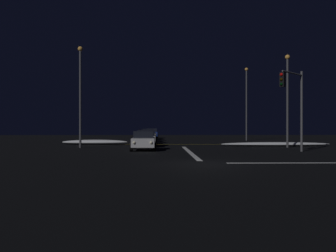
{
  "coord_description": "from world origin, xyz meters",
  "views": [
    {
      "loc": [
        -2.34,
        -19.94,
        2.02
      ],
      "look_at": [
        -1.56,
        11.95,
        1.98
      ],
      "focal_mm": 39.91,
      "sensor_mm": 36.0,
      "label": 1
    }
  ],
  "objects_px": {
    "sedan_orange": "(146,136)",
    "sedan_gray": "(149,135)",
    "streetlamp_right_near": "(287,94)",
    "sedan_silver": "(144,140)",
    "streetlamp_right_far": "(246,99)",
    "sedan_green": "(149,134)",
    "sedan_blue": "(152,133)",
    "traffic_signal_ne": "(294,96)",
    "sedan_white": "(146,138)",
    "streetlamp_left_near": "(80,89)"
  },
  "relations": [
    {
      "from": "sedan_orange",
      "to": "streetlamp_left_near",
      "type": "distance_m",
      "value": 10.64
    },
    {
      "from": "sedan_silver",
      "to": "sedan_blue",
      "type": "xyz_separation_m",
      "value": [
        0.12,
        28.43,
        0.0
      ]
    },
    {
      "from": "sedan_green",
      "to": "sedan_blue",
      "type": "xyz_separation_m",
      "value": [
        0.27,
        6.22,
        0.0
      ]
    },
    {
      "from": "sedan_orange",
      "to": "sedan_blue",
      "type": "height_order",
      "value": "same"
    },
    {
      "from": "sedan_silver",
      "to": "sedan_gray",
      "type": "xyz_separation_m",
      "value": [
        -0.03,
        16.52,
        0.0
      ]
    },
    {
      "from": "streetlamp_right_near",
      "to": "streetlamp_right_far",
      "type": "distance_m",
      "value": 16.01
    },
    {
      "from": "sedan_gray",
      "to": "streetlamp_right_near",
      "type": "relative_size",
      "value": 0.51
    },
    {
      "from": "sedan_orange",
      "to": "streetlamp_left_near",
      "type": "height_order",
      "value": "streetlamp_left_near"
    },
    {
      "from": "sedan_white",
      "to": "streetlamp_left_near",
      "type": "bearing_deg",
      "value": -158.2
    },
    {
      "from": "sedan_gray",
      "to": "sedan_orange",
      "type": "bearing_deg",
      "value": -91.31
    },
    {
      "from": "sedan_white",
      "to": "sedan_orange",
      "type": "height_order",
      "value": "same"
    },
    {
      "from": "sedan_orange",
      "to": "streetlamp_right_near",
      "type": "xyz_separation_m",
      "value": [
        13.19,
        -7.79,
        4.14
      ]
    },
    {
      "from": "sedan_white",
      "to": "sedan_gray",
      "type": "distance_m",
      "value": 10.91
    },
    {
      "from": "sedan_orange",
      "to": "sedan_gray",
      "type": "xyz_separation_m",
      "value": [
        0.13,
        5.48,
        0.0
      ]
    },
    {
      "from": "streetlamp_right_near",
      "to": "streetlamp_left_near",
      "type": "bearing_deg",
      "value": 180.0
    },
    {
      "from": "sedan_white",
      "to": "sedan_orange",
      "type": "bearing_deg",
      "value": 91.83
    },
    {
      "from": "sedan_gray",
      "to": "streetlamp_right_far",
      "type": "height_order",
      "value": "streetlamp_right_far"
    },
    {
      "from": "traffic_signal_ne",
      "to": "sedan_green",
      "type": "bearing_deg",
      "value": 114.64
    },
    {
      "from": "streetlamp_right_far",
      "to": "sedan_blue",
      "type": "bearing_deg",
      "value": 144.57
    },
    {
      "from": "sedan_silver",
      "to": "sedan_white",
      "type": "bearing_deg",
      "value": 89.86
    },
    {
      "from": "sedan_gray",
      "to": "sedan_blue",
      "type": "height_order",
      "value": "same"
    },
    {
      "from": "sedan_orange",
      "to": "streetlamp_right_near",
      "type": "relative_size",
      "value": 0.51
    },
    {
      "from": "sedan_blue",
      "to": "traffic_signal_ne",
      "type": "bearing_deg",
      "value": -70.26
    },
    {
      "from": "streetlamp_right_far",
      "to": "sedan_gray",
      "type": "bearing_deg",
      "value": -168.17
    },
    {
      "from": "sedan_gray",
      "to": "streetlamp_left_near",
      "type": "height_order",
      "value": "streetlamp_left_near"
    },
    {
      "from": "sedan_green",
      "to": "sedan_blue",
      "type": "relative_size",
      "value": 1.0
    },
    {
      "from": "sedan_white",
      "to": "sedan_orange",
      "type": "xyz_separation_m",
      "value": [
        -0.17,
        5.43,
        0.0
      ]
    },
    {
      "from": "streetlamp_right_far",
      "to": "sedan_green",
      "type": "bearing_deg",
      "value": 167.35
    },
    {
      "from": "traffic_signal_ne",
      "to": "streetlamp_right_near",
      "type": "bearing_deg",
      "value": 74.91
    },
    {
      "from": "sedan_silver",
      "to": "streetlamp_right_far",
      "type": "bearing_deg",
      "value": 55.91
    },
    {
      "from": "sedan_white",
      "to": "sedan_green",
      "type": "height_order",
      "value": "same"
    },
    {
      "from": "sedan_white",
      "to": "sedan_gray",
      "type": "relative_size",
      "value": 1.0
    },
    {
      "from": "sedan_silver",
      "to": "sedan_orange",
      "type": "height_order",
      "value": "same"
    },
    {
      "from": "sedan_white",
      "to": "sedan_blue",
      "type": "xyz_separation_m",
      "value": [
        0.11,
        22.83,
        0.0
      ]
    },
    {
      "from": "sedan_silver",
      "to": "sedan_gray",
      "type": "distance_m",
      "value": 16.52
    },
    {
      "from": "sedan_gray",
      "to": "streetlamp_left_near",
      "type": "relative_size",
      "value": 0.47
    },
    {
      "from": "sedan_green",
      "to": "streetlamp_left_near",
      "type": "bearing_deg",
      "value": -106.75
    },
    {
      "from": "sedan_silver",
      "to": "sedan_blue",
      "type": "relative_size",
      "value": 1.0
    },
    {
      "from": "sedan_silver",
      "to": "streetlamp_right_far",
      "type": "distance_m",
      "value": 23.74
    },
    {
      "from": "sedan_orange",
      "to": "streetlamp_right_far",
      "type": "relative_size",
      "value": 0.44
    },
    {
      "from": "sedan_white",
      "to": "sedan_gray",
      "type": "bearing_deg",
      "value": 90.25
    },
    {
      "from": "sedan_gray",
      "to": "streetlamp_right_near",
      "type": "distance_m",
      "value": 19.07
    },
    {
      "from": "sedan_silver",
      "to": "streetlamp_left_near",
      "type": "xyz_separation_m",
      "value": [
        -5.86,
        3.25,
        4.48
      ]
    },
    {
      "from": "sedan_orange",
      "to": "sedan_green",
      "type": "xyz_separation_m",
      "value": [
        0.0,
        11.17,
        0.0
      ]
    },
    {
      "from": "sedan_blue",
      "to": "sedan_white",
      "type": "bearing_deg",
      "value": -90.27
    },
    {
      "from": "sedan_gray",
      "to": "streetlamp_left_near",
      "type": "xyz_separation_m",
      "value": [
        -5.83,
        -13.26,
        4.48
      ]
    },
    {
      "from": "sedan_green",
      "to": "streetlamp_left_near",
      "type": "height_order",
      "value": "streetlamp_left_near"
    },
    {
      "from": "streetlamp_left_near",
      "to": "streetlamp_right_far",
      "type": "bearing_deg",
      "value": 40.26
    },
    {
      "from": "sedan_silver",
      "to": "streetlamp_left_near",
      "type": "bearing_deg",
      "value": 150.99
    },
    {
      "from": "sedan_white",
      "to": "traffic_signal_ne",
      "type": "distance_m",
      "value": 14.6
    }
  ]
}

